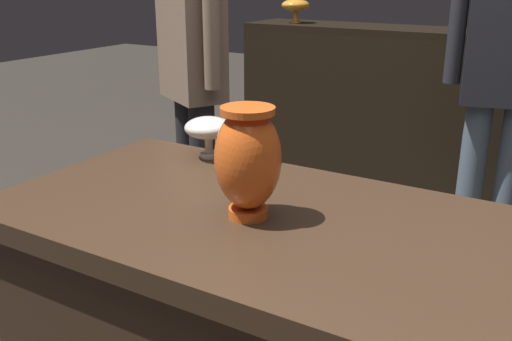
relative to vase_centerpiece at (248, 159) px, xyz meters
name	(u,v)px	position (x,y,z in m)	size (l,w,h in m)	color
back_display_shelf	(467,125)	(0.02, 2.23, -0.43)	(2.60, 0.40, 0.99)	black
vase_centerpiece	(248,159)	(0.00, 0.00, 0.00)	(0.14, 0.14, 0.24)	#E55B1E
vase_tall_behind	(208,129)	(-0.31, 0.29, -0.05)	(0.13, 0.13, 0.11)	silver
shelf_vase_far_left	(296,6)	(-1.02, 2.19, 0.16)	(0.17, 0.17, 0.14)	orange
shelf_vase_center	(478,22)	(0.02, 2.16, 0.11)	(0.08, 0.08, 0.16)	orange
visitor_center_back	(505,69)	(0.26, 1.56, -0.01)	(0.46, 0.25, 1.56)	slate
visitor_near_left	(192,64)	(-0.88, 0.98, -0.01)	(0.42, 0.31, 1.57)	#232328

